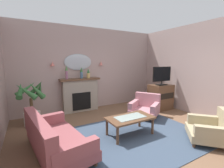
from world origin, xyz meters
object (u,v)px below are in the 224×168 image
floral_couch (53,138)px  armchair_by_coffee_table (145,107)px  fireplace (80,95)px  coffee_table (130,119)px  potted_plant_corner_palm (32,102)px  armchair_beside_couch (214,129)px  wall_sconce_left (53,64)px  tv_cabinet (160,97)px  wall_sconce_right (101,63)px  mantel_vase_left (88,73)px  wall_mirror (78,62)px  mantel_vase_right (67,72)px  tv_flatscreen (162,75)px  mantel_vase_centre (81,72)px

floral_couch → armchair_by_coffee_table: 2.95m
fireplace → coffee_table: size_ratio=1.24×
potted_plant_corner_palm → armchair_beside_couch: bearing=-41.4°
wall_sconce_left → tv_cabinet: bearing=-20.8°
coffee_table → potted_plant_corner_palm: potted_plant_corner_palm is taller
wall_sconce_right → floral_couch: bearing=-132.2°
armchair_by_coffee_table → mantel_vase_left: bearing=131.3°
coffee_table → armchair_by_coffee_table: armchair_by_coffee_table is taller
wall_sconce_right → coffee_table: size_ratio=0.13×
fireplace → wall_mirror: 1.15m
wall_sconce_left → tv_cabinet: 3.90m
tv_cabinet → wall_sconce_left: bearing=159.2°
mantel_vase_left → armchair_beside_couch: (1.52, -3.44, -1.01)m
wall_mirror → tv_cabinet: (2.61, -1.36, -1.26)m
mantel_vase_right → coffee_table: size_ratio=0.40×
mantel_vase_left → floral_couch: (-1.55, -2.20, -1.00)m
coffee_table → tv_flatscreen: size_ratio=1.31×
armchair_by_coffee_table → tv_flatscreen: (0.99, 0.29, 0.94)m
wall_mirror → wall_sconce_left: bearing=-176.6°
mantel_vase_centre → wall_mirror: bearing=106.4°
mantel_vase_left → floral_couch: bearing=-125.2°
potted_plant_corner_palm → wall_sconce_left: bearing=42.2°
mantel_vase_centre → fireplace: bearing=150.5°
mantel_vase_left → coffee_table: 2.47m
armchair_by_coffee_table → tv_cabinet: 1.05m
coffee_table → tv_flatscreen: bearing=26.4°
mantel_vase_right → wall_mirror: (0.45, 0.17, 0.31)m
mantel_vase_right → tv_cabinet: (3.06, -1.19, -0.95)m
armchair_by_coffee_table → floral_couch: bearing=-166.4°
coffee_table → floral_couch: size_ratio=0.61×
mantel_vase_right → mantel_vase_left: mantel_vase_right is taller
armchair_by_coffee_table → tv_cabinet: tv_cabinet is taller
wall_mirror → armchair_beside_couch: size_ratio=0.84×
mantel_vase_right → wall_sconce_right: bearing=5.3°
wall_sconce_right → armchair_by_coffee_table: size_ratio=0.13×
tv_cabinet → tv_flatscreen: bearing=-90.0°
mantel_vase_centre → armchair_beside_couch: bearing=-62.8°
mantel_vase_centre → wall_sconce_right: bearing=8.5°
mantel_vase_centre → mantel_vase_left: bearing=-0.0°
mantel_vase_left → armchair_by_coffee_table: size_ratio=0.30×
fireplace → mantel_vase_centre: (0.05, -0.03, 0.79)m
mantel_vase_centre → floral_couch: bearing=-120.6°
wall_sconce_left → mantel_vase_centre: bearing=-7.6°
mantel_vase_centre → tv_cabinet: (2.56, -1.19, -0.91)m
fireplace → mantel_vase_centre: mantel_vase_centre is taller
fireplace → wall_sconce_left: size_ratio=9.71×
wall_mirror → floral_couch: (-1.25, -2.37, -1.39)m
armchair_beside_couch → potted_plant_corner_palm: (-3.35, 2.95, 0.34)m
mantel_vase_left → armchair_beside_couch: size_ratio=0.29×
mantel_vase_centre → coffee_table: (0.41, -2.28, -0.98)m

